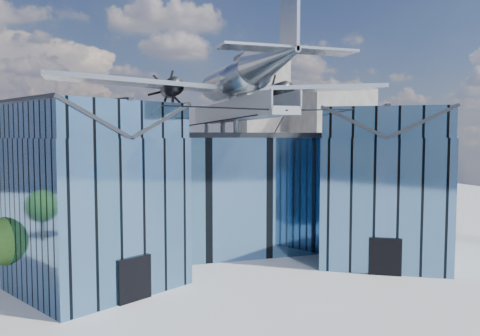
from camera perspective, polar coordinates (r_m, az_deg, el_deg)
name	(u,v)px	position (r m, az deg, el deg)	size (l,w,h in m)	color
ground_plane	(248,268)	(34.91, 1.00, -12.09)	(120.00, 120.00, 0.00)	gray
museum	(226,185)	(39.33, -1.66, -2.05)	(32.88, 24.50, 17.60)	teal
bg_towers	(166,134)	(83.21, -9.05, 4.13)	(77.00, 24.50, 26.00)	gray
tree_plaza_w	(8,241)	(32.38, -26.46, -7.97)	(3.71, 3.71, 4.71)	black
tree_side_e	(383,191)	(55.51, 17.04, -2.72)	(4.20, 4.20, 4.99)	black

